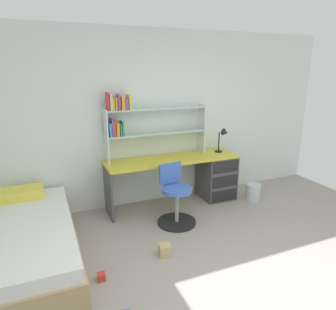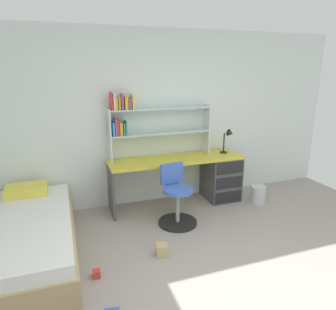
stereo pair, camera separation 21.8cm
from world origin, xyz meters
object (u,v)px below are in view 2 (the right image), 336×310
(desk_lamp, at_px, (229,137))
(swivel_chair, at_px, (177,201))
(bookshelf_hutch, at_px, (145,120))
(toy_block_red_1, at_px, (96,274))
(bed_platform, at_px, (24,239))
(desk, at_px, (209,175))
(waste_bin, at_px, (258,195))
(toy_block_natural_2, at_px, (162,250))

(desk_lamp, bearing_deg, swivel_chair, -152.87)
(desk_lamp, distance_m, swivel_chair, 1.37)
(bookshelf_hutch, bearing_deg, toy_block_red_1, -121.95)
(bookshelf_hutch, bearing_deg, desk_lamp, -6.44)
(bookshelf_hutch, distance_m, bed_platform, 2.13)
(desk, bearing_deg, waste_bin, -28.52)
(desk_lamp, relative_size, waste_bin, 1.42)
(bookshelf_hutch, bearing_deg, bed_platform, -151.70)
(waste_bin, xyz_separation_m, toy_block_natural_2, (-1.84, -0.82, -0.07))
(swivel_chair, height_order, bed_platform, swivel_chair)
(desk, height_order, swivel_chair, swivel_chair)
(swivel_chair, height_order, toy_block_red_1, swivel_chair)
(desk, bearing_deg, swivel_chair, -143.94)
(bed_platform, xyz_separation_m, toy_block_red_1, (0.70, -0.61, -0.19))
(toy_block_natural_2, bearing_deg, swivel_chair, 57.04)
(toy_block_red_1, bearing_deg, desk_lamp, 31.07)
(swivel_chair, relative_size, toy_block_red_1, 10.39)
(bookshelf_hutch, xyz_separation_m, toy_block_red_1, (-0.93, -1.48, -1.26))
(bookshelf_hutch, height_order, toy_block_red_1, bookshelf_hutch)
(waste_bin, xyz_separation_m, toy_block_red_1, (-2.57, -0.96, -0.10))
(desk, bearing_deg, toy_block_red_1, -144.92)
(bookshelf_hutch, height_order, swivel_chair, bookshelf_hutch)
(waste_bin, bearing_deg, toy_block_red_1, -159.43)
(bookshelf_hutch, distance_m, toy_block_red_1, 2.16)
(desk, bearing_deg, toy_block_natural_2, -134.33)
(bookshelf_hutch, distance_m, swivel_chair, 1.22)
(swivel_chair, distance_m, bed_platform, 1.87)
(desk, bearing_deg, bed_platform, -164.46)
(desk, xyz_separation_m, toy_block_natural_2, (-1.16, -1.19, -0.35))
(toy_block_red_1, height_order, toy_block_natural_2, toy_block_natural_2)
(bed_platform, height_order, toy_block_red_1, bed_platform)
(waste_bin, distance_m, toy_block_red_1, 2.75)
(bookshelf_hutch, height_order, desk_lamp, bookshelf_hutch)
(waste_bin, bearing_deg, desk, 151.48)
(desk_lamp, relative_size, bed_platform, 0.19)
(desk, relative_size, bookshelf_hutch, 1.33)
(bed_platform, bearing_deg, swivel_chair, 5.62)
(desk_lamp, xyz_separation_m, swivel_chair, (-1.06, -0.55, -0.68))
(bed_platform, bearing_deg, desk_lamp, 14.01)
(bed_platform, bearing_deg, bookshelf_hutch, 28.30)
(toy_block_red_1, bearing_deg, bookshelf_hutch, 58.05)
(bookshelf_hutch, bearing_deg, waste_bin, -17.53)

